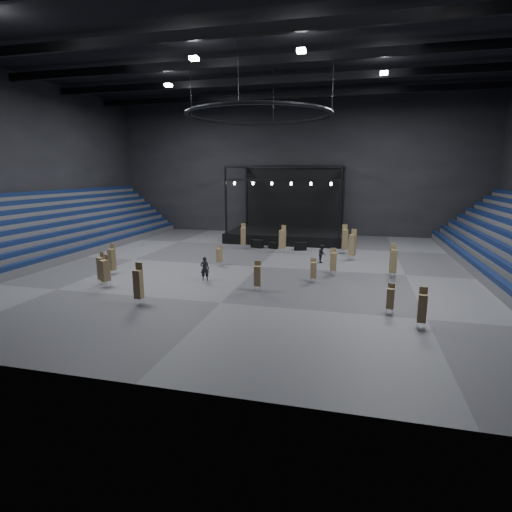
% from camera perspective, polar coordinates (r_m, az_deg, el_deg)
% --- Properties ---
extents(floor, '(50.00, 50.00, 0.00)m').
position_cam_1_polar(floor, '(35.88, 0.37, -1.54)').
color(floor, '#505053').
rests_on(floor, ground).
extents(ceiling, '(50.00, 42.00, 0.20)m').
position_cam_1_polar(ceiling, '(36.25, 0.42, 27.36)').
color(ceiling, black).
rests_on(ceiling, wall_back).
extents(wall_back, '(50.00, 0.20, 18.00)m').
position_cam_1_polar(wall_back, '(55.55, 5.60, 12.48)').
color(wall_back, black).
rests_on(wall_back, ground).
extents(wall_front, '(50.00, 0.20, 18.00)m').
position_cam_1_polar(wall_front, '(15.33, -18.93, 13.92)').
color(wall_front, black).
rests_on(wall_front, ground).
extents(wall_left, '(0.20, 42.00, 18.00)m').
position_cam_1_polar(wall_left, '(47.48, -31.04, 11.02)').
color(wall_left, black).
rests_on(wall_left, ground).
extents(bleachers_left, '(7.20, 40.00, 6.40)m').
position_cam_1_polar(bleachers_left, '(46.51, -28.29, 2.29)').
color(bleachers_left, '#4B4B4D').
rests_on(bleachers_left, floor).
extents(stage, '(14.00, 10.00, 9.20)m').
position_cam_1_polar(stage, '(51.30, 4.65, 4.11)').
color(stage, black).
rests_on(stage, floor).
extents(truss_ring, '(12.30, 12.30, 5.15)m').
position_cam_1_polar(truss_ring, '(35.24, 0.40, 19.51)').
color(truss_ring, black).
rests_on(truss_ring, ceiling).
extents(roof_girders, '(49.00, 30.35, 0.70)m').
position_cam_1_polar(roof_girders, '(36.04, 0.41, 26.14)').
color(roof_girders, black).
rests_on(roof_girders, ceiling).
extents(floodlights, '(28.60, 16.60, 0.25)m').
position_cam_1_polar(floodlights, '(32.14, -1.46, 26.81)').
color(floodlights, white).
rests_on(floodlights, roof_girders).
extents(flight_case_left, '(1.49, 1.05, 0.90)m').
position_cam_1_polar(flight_case_left, '(44.94, 0.17, 1.76)').
color(flight_case_left, black).
rests_on(flight_case_left, floor).
extents(flight_case_mid, '(1.15, 0.86, 0.69)m').
position_cam_1_polar(flight_case_mid, '(44.56, 2.46, 1.53)').
color(flight_case_mid, black).
rests_on(flight_case_mid, floor).
extents(flight_case_right, '(1.42, 1.05, 0.85)m').
position_cam_1_polar(flight_case_right, '(43.75, 6.36, 1.39)').
color(flight_case_right, black).
rests_on(flight_case_right, floor).
extents(chair_stack_0, '(0.58, 0.58, 2.83)m').
position_cam_1_polar(chair_stack_0, '(44.13, -1.84, 2.88)').
color(chair_stack_0, silver).
rests_on(chair_stack_0, floor).
extents(chair_stack_1, '(0.58, 0.58, 2.59)m').
position_cam_1_polar(chair_stack_1, '(34.89, -19.90, -0.40)').
color(chair_stack_1, silver).
rests_on(chair_stack_1, floor).
extents(chair_stack_2, '(0.53, 0.53, 1.88)m').
position_cam_1_polar(chair_stack_2, '(30.85, 8.18, -1.95)').
color(chair_stack_2, silver).
rests_on(chair_stack_2, floor).
extents(chair_stack_3, '(0.50, 0.50, 2.29)m').
position_cam_1_polar(chair_stack_3, '(23.37, 22.66, -6.79)').
color(chair_stack_3, silver).
rests_on(chair_stack_3, floor).
extents(chair_stack_4, '(0.72, 0.72, 2.99)m').
position_cam_1_polar(chair_stack_4, '(39.54, 13.63, 1.63)').
color(chair_stack_4, silver).
rests_on(chair_stack_4, floor).
extents(chair_stack_5, '(0.54, 0.54, 2.44)m').
position_cam_1_polar(chair_stack_5, '(32.33, -21.26, -1.58)').
color(chair_stack_5, silver).
rests_on(chair_stack_5, floor).
extents(chair_stack_6, '(0.49, 0.49, 2.70)m').
position_cam_1_polar(chair_stack_6, '(26.51, -16.45, -3.78)').
color(chair_stack_6, silver).
rests_on(chair_stack_6, floor).
extents(chair_stack_7, '(0.52, 0.52, 2.17)m').
position_cam_1_polar(chair_stack_7, '(28.33, 0.20, -2.78)').
color(chair_stack_7, silver).
rests_on(chair_stack_7, floor).
extents(chair_stack_8, '(0.73, 0.73, 2.41)m').
position_cam_1_polar(chair_stack_8, '(31.30, -20.76, -1.88)').
color(chair_stack_8, silver).
rests_on(chair_stack_8, floor).
extents(chair_stack_9, '(0.56, 0.56, 2.25)m').
position_cam_1_polar(chair_stack_9, '(33.28, 10.97, -0.72)').
color(chair_stack_9, silver).
rests_on(chair_stack_9, floor).
extents(chair_stack_10, '(0.48, 0.48, 1.86)m').
position_cam_1_polar(chair_stack_10, '(25.09, 18.66, -5.70)').
color(chair_stack_10, silver).
rests_on(chair_stack_10, floor).
extents(chair_stack_11, '(0.72, 0.72, 2.90)m').
position_cam_1_polar(chair_stack_11, '(42.09, 3.80, 2.49)').
color(chair_stack_11, silver).
rests_on(chair_stack_11, floor).
extents(chair_stack_12, '(0.65, 0.65, 3.05)m').
position_cam_1_polar(chair_stack_12, '(42.50, 12.57, 2.40)').
color(chair_stack_12, silver).
rests_on(chair_stack_12, floor).
extents(chair_stack_13, '(0.52, 0.52, 1.86)m').
position_cam_1_polar(chair_stack_13, '(36.26, -5.26, 0.17)').
color(chair_stack_13, silver).
rests_on(chair_stack_13, floor).
extents(chair_stack_14, '(0.55, 0.55, 2.74)m').
position_cam_1_polar(chair_stack_14, '(33.79, 19.01, -0.62)').
color(chair_stack_14, silver).
rests_on(chair_stack_14, floor).
extents(man_center, '(0.78, 0.61, 1.88)m').
position_cam_1_polar(man_center, '(31.43, -7.33, -1.79)').
color(man_center, black).
rests_on(man_center, floor).
extents(crew_member, '(0.72, 0.89, 1.70)m').
position_cam_1_polar(crew_member, '(37.83, 9.41, 0.32)').
color(crew_member, black).
rests_on(crew_member, floor).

